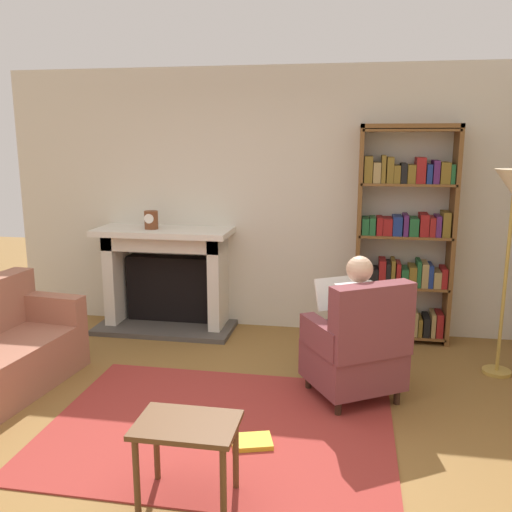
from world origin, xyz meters
TOP-DOWN VIEW (x-y plane):
  - ground at (0.00, 0.00)m, footprint 14.00×14.00m
  - back_wall at (0.00, 2.55)m, footprint 5.60×0.10m
  - area_rug at (0.00, 0.30)m, footprint 2.40×1.80m
  - fireplace at (-1.05, 2.30)m, footprint 1.44×0.64m
  - mantel_clock at (-1.17, 2.20)m, footprint 0.14×0.14m
  - bookshelf at (1.37, 2.33)m, footprint 0.92×0.32m
  - armchair_reading at (0.94, 0.90)m, footprint 0.87×0.86m
  - seated_reader at (0.88, 1.00)m, footprint 0.54×0.59m
  - side_table at (0.02, -0.51)m, footprint 0.56×0.39m
  - scattered_books at (0.08, 0.20)m, footprint 0.73×0.54m

SIDE VIEW (x-z plane):
  - ground at x=0.00m, z-range 0.00..0.00m
  - area_rug at x=0.00m, z-range 0.00..0.01m
  - scattered_books at x=0.08m, z-range 0.01..0.04m
  - side_table at x=0.02m, z-range 0.16..0.64m
  - armchair_reading at x=0.94m, z-range -0.06..0.91m
  - fireplace at x=-1.05m, z-range 0.03..1.11m
  - seated_reader at x=0.88m, z-range 0.05..1.19m
  - bookshelf at x=1.37m, z-range -0.04..2.09m
  - mantel_clock at x=-1.17m, z-range 1.08..1.26m
  - back_wall at x=0.00m, z-range 0.00..2.70m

